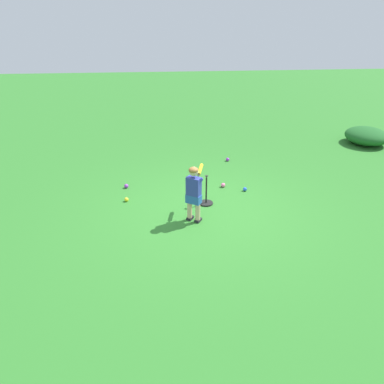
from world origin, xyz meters
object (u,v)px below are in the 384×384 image
at_px(play_ball_midfield, 126,200).
at_px(play_ball_behind_batter, 228,159).
at_px(child_batter, 194,189).
at_px(play_ball_center_lawn, 126,186).
at_px(batting_tee, 206,199).
at_px(play_ball_far_left, 223,185).
at_px(play_ball_far_right, 245,189).

xyz_separation_m(play_ball_midfield, play_ball_behind_batter, (2.51, 2.07, 0.00)).
height_order(child_batter, play_ball_behind_batter, child_batter).
relative_size(play_ball_center_lawn, batting_tee, 0.15).
bearing_deg(batting_tee, child_batter, -116.67).
height_order(play_ball_behind_batter, batting_tee, batting_tee).
height_order(play_ball_midfield, play_ball_behind_batter, play_ball_behind_batter).
height_order(play_ball_behind_batter, play_ball_center_lawn, play_ball_center_lawn).
height_order(play_ball_far_left, play_ball_center_lawn, play_ball_far_left).
bearing_deg(play_ball_behind_batter, play_ball_far_right, -89.01).
bearing_deg(play_ball_center_lawn, play_ball_far_right, -9.19).
bearing_deg(play_ball_midfield, play_ball_center_lawn, 93.72).
xyz_separation_m(play_ball_far_left, batting_tee, (-0.49, -0.75, 0.06)).
bearing_deg(play_ball_far_right, batting_tee, -151.19).
xyz_separation_m(play_ball_midfield, batting_tee, (1.62, -0.27, 0.06)).
height_order(play_ball_midfield, play_ball_far_right, same).
bearing_deg(batting_tee, play_ball_center_lawn, 150.82).
bearing_deg(batting_tee, play_ball_midfield, 170.55).
bearing_deg(play_ball_center_lawn, play_ball_behind_batter, 28.89).
relative_size(play_ball_far_left, batting_tee, 0.16).
relative_size(play_ball_midfield, play_ball_far_left, 0.88).
distance_m(play_ball_midfield, play_ball_behind_batter, 3.25).
bearing_deg(play_ball_center_lawn, play_ball_midfield, -86.28).
distance_m(play_ball_behind_batter, play_ball_far_right, 1.83).
xyz_separation_m(child_batter, play_ball_behind_batter, (1.20, 2.96, -0.60)).
xyz_separation_m(child_batter, play_ball_far_right, (1.24, 1.13, -0.61)).
relative_size(child_batter, play_ball_far_left, 11.09).
bearing_deg(play_ball_far_right, play_ball_behind_batter, 90.99).
bearing_deg(play_ball_far_left, play_ball_midfield, -167.02).
relative_size(play_ball_behind_batter, play_ball_far_right, 1.09).
distance_m(child_batter, play_ball_center_lawn, 2.14).
xyz_separation_m(play_ball_midfield, play_ball_center_lawn, (-0.04, 0.66, 0.00)).
relative_size(play_ball_far_right, batting_tee, 0.14).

